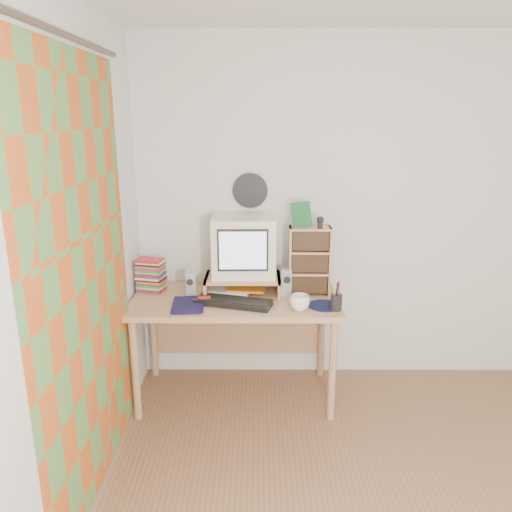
{
  "coord_description": "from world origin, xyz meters",
  "views": [
    {
      "loc": [
        -0.87,
        -1.82,
        1.95
      ],
      "look_at": [
        -0.89,
        1.33,
        1.06
      ],
      "focal_mm": 35.0,
      "sensor_mm": 36.0,
      "label": 1
    }
  ],
  "objects_px": {
    "mug": "(300,303)",
    "dvd_stack": "(151,274)",
    "keyboard": "(233,302)",
    "cd_rack": "(309,261)",
    "diary": "(172,303)",
    "desk": "(236,312)",
    "crt_monitor": "(244,246)"
  },
  "relations": [
    {
      "from": "mug",
      "to": "dvd_stack",
      "type": "bearing_deg",
      "value": 160.83
    },
    {
      "from": "keyboard",
      "to": "cd_rack",
      "type": "xyz_separation_m",
      "value": [
        0.51,
        0.23,
        0.22
      ]
    },
    {
      "from": "mug",
      "to": "diary",
      "type": "height_order",
      "value": "mug"
    },
    {
      "from": "desk",
      "to": "cd_rack",
      "type": "bearing_deg",
      "value": 3.18
    },
    {
      "from": "crt_monitor",
      "to": "keyboard",
      "type": "distance_m",
      "value": 0.43
    },
    {
      "from": "mug",
      "to": "desk",
      "type": "bearing_deg",
      "value": 145.65
    },
    {
      "from": "dvd_stack",
      "to": "diary",
      "type": "bearing_deg",
      "value": -43.41
    },
    {
      "from": "desk",
      "to": "crt_monitor",
      "type": "height_order",
      "value": "crt_monitor"
    },
    {
      "from": "dvd_stack",
      "to": "mug",
      "type": "distance_m",
      "value": 1.08
    },
    {
      "from": "desk",
      "to": "cd_rack",
      "type": "xyz_separation_m",
      "value": [
        0.51,
        0.03,
        0.37
      ]
    },
    {
      "from": "dvd_stack",
      "to": "keyboard",
      "type": "bearing_deg",
      "value": -10.31
    },
    {
      "from": "crt_monitor",
      "to": "cd_rack",
      "type": "distance_m",
      "value": 0.47
    },
    {
      "from": "keyboard",
      "to": "dvd_stack",
      "type": "relative_size",
      "value": 2.01
    },
    {
      "from": "dvd_stack",
      "to": "diary",
      "type": "height_order",
      "value": "dvd_stack"
    },
    {
      "from": "dvd_stack",
      "to": "crt_monitor",
      "type": "bearing_deg",
      "value": 15.67
    },
    {
      "from": "crt_monitor",
      "to": "mug",
      "type": "xyz_separation_m",
      "value": [
        0.37,
        -0.38,
        -0.28
      ]
    },
    {
      "from": "cd_rack",
      "to": "mug",
      "type": "xyz_separation_m",
      "value": [
        -0.09,
        -0.32,
        -0.19
      ]
    },
    {
      "from": "crt_monitor",
      "to": "cd_rack",
      "type": "height_order",
      "value": "crt_monitor"
    },
    {
      "from": "dvd_stack",
      "to": "diary",
      "type": "relative_size",
      "value": 1.0
    },
    {
      "from": "desk",
      "to": "diary",
      "type": "distance_m",
      "value": 0.49
    },
    {
      "from": "crt_monitor",
      "to": "dvd_stack",
      "type": "distance_m",
      "value": 0.68
    },
    {
      "from": "crt_monitor",
      "to": "diary",
      "type": "relative_size",
      "value": 1.74
    },
    {
      "from": "desk",
      "to": "mug",
      "type": "xyz_separation_m",
      "value": [
        0.42,
        -0.29,
        0.18
      ]
    },
    {
      "from": "mug",
      "to": "diary",
      "type": "bearing_deg",
      "value": 176.57
    },
    {
      "from": "keyboard",
      "to": "mug",
      "type": "xyz_separation_m",
      "value": [
        0.43,
        -0.09,
        0.03
      ]
    },
    {
      "from": "mug",
      "to": "diary",
      "type": "xyz_separation_m",
      "value": [
        -0.82,
        0.05,
        -0.02
      ]
    },
    {
      "from": "cd_rack",
      "to": "keyboard",
      "type": "bearing_deg",
      "value": -155.54
    },
    {
      "from": "desk",
      "to": "keyboard",
      "type": "distance_m",
      "value": 0.25
    },
    {
      "from": "diary",
      "to": "crt_monitor",
      "type": "bearing_deg",
      "value": 31.64
    },
    {
      "from": "desk",
      "to": "diary",
      "type": "height_order",
      "value": "diary"
    },
    {
      "from": "desk",
      "to": "cd_rack",
      "type": "distance_m",
      "value": 0.63
    },
    {
      "from": "desk",
      "to": "mug",
      "type": "distance_m",
      "value": 0.54
    }
  ]
}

